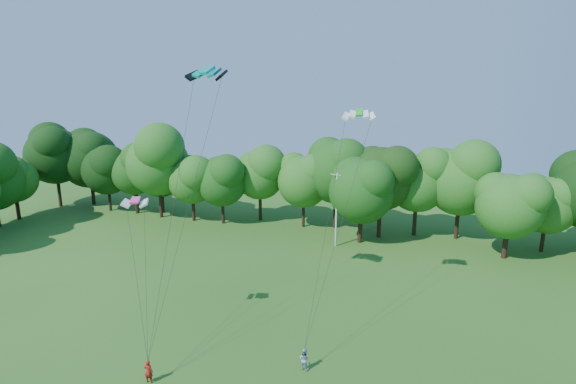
% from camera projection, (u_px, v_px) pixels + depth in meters
% --- Properties ---
extents(utility_pole, '(1.71, 0.61, 8.83)m').
position_uv_depth(utility_pole, '(336.00, 209.00, 52.09)').
color(utility_pole, '#B8B7AF').
rests_on(utility_pole, ground).
extents(kite_flyer_left, '(0.62, 0.45, 1.58)m').
position_uv_depth(kite_flyer_left, '(149.00, 371.00, 28.63)').
color(kite_flyer_left, '#A81915').
rests_on(kite_flyer_left, ground).
extents(kite_flyer_right, '(0.87, 0.76, 1.53)m').
position_uv_depth(kite_flyer_right, '(304.00, 359.00, 29.99)').
color(kite_flyer_right, '#8FA8C7').
rests_on(kite_flyer_right, ground).
extents(kite_teal, '(3.18, 1.69, 0.69)m').
position_uv_depth(kite_teal, '(207.00, 70.00, 33.19)').
color(kite_teal, '#049390').
rests_on(kite_teal, ground).
extents(kite_green, '(2.61, 1.44, 0.59)m').
position_uv_depth(kite_green, '(359.00, 112.00, 34.48)').
color(kite_green, green).
rests_on(kite_green, ground).
extents(kite_pink, '(2.02, 1.48, 0.36)m').
position_uv_depth(kite_pink, '(135.00, 200.00, 31.64)').
color(kite_pink, '#EF429A').
rests_on(kite_pink, ground).
extents(tree_back_west, '(7.21, 7.21, 10.49)m').
position_uv_depth(tree_back_west, '(160.00, 169.00, 65.64)').
color(tree_back_west, '#351E15').
rests_on(tree_back_west, ground).
extents(tree_back_center, '(8.56, 8.56, 12.44)m').
position_uv_depth(tree_back_center, '(381.00, 176.00, 54.55)').
color(tree_back_center, black).
rests_on(tree_back_center, ground).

